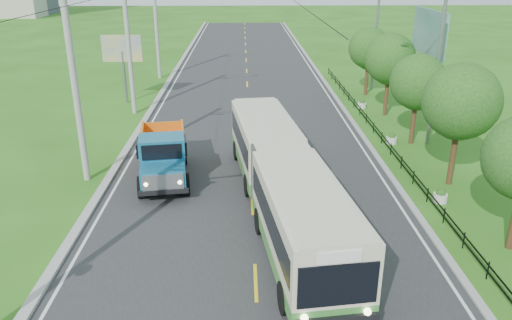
{
  "coord_description": "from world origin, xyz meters",
  "views": [
    {
      "loc": [
        -0.36,
        -14.33,
        10.2
      ],
      "look_at": [
        0.19,
        6.63,
        1.9
      ],
      "focal_mm": 35.0,
      "sensor_mm": 36.0,
      "label": 1
    }
  ],
  "objects_px": {
    "planter_near": "(440,196)",
    "planter_mid": "(391,139)",
    "tree_fifth": "(390,61)",
    "billboard_left": "(122,53)",
    "planter_far": "(362,104)",
    "bus": "(282,175)",
    "tree_back": "(369,50)",
    "pole_far": "(156,23)",
    "tree_fourth": "(418,84)",
    "streetlight_far": "(374,31)",
    "billboard_right": "(428,39)",
    "dump_truck": "(163,152)",
    "streetlight_mid": "(435,62)",
    "pole_mid": "(129,42)",
    "pole_near": "(75,80)",
    "tree_third": "(461,105)"
  },
  "relations": [
    {
      "from": "pole_mid",
      "to": "bus",
      "type": "relative_size",
      "value": 0.62
    },
    {
      "from": "pole_far",
      "to": "tree_back",
      "type": "distance_m",
      "value": 19.43
    },
    {
      "from": "tree_fifth",
      "to": "billboard_right",
      "type": "xyz_separation_m",
      "value": [
        2.44,
        -0.14,
        1.49
      ]
    },
    {
      "from": "tree_back",
      "to": "planter_far",
      "type": "relative_size",
      "value": 8.21
    },
    {
      "from": "tree_back",
      "to": "billboard_right",
      "type": "xyz_separation_m",
      "value": [
        2.44,
        -6.14,
        1.69
      ]
    },
    {
      "from": "tree_third",
      "to": "tree_back",
      "type": "relative_size",
      "value": 1.09
    },
    {
      "from": "streetlight_far",
      "to": "bus",
      "type": "relative_size",
      "value": 0.56
    },
    {
      "from": "pole_mid",
      "to": "dump_truck",
      "type": "relative_size",
      "value": 1.6
    },
    {
      "from": "tree_fourth",
      "to": "billboard_left",
      "type": "distance_m",
      "value": 21.72
    },
    {
      "from": "pole_near",
      "to": "streetlight_mid",
      "type": "distance_m",
      "value": 19.56
    },
    {
      "from": "planter_far",
      "to": "pole_far",
      "type": "bearing_deg",
      "value": 146.88
    },
    {
      "from": "tree_back",
      "to": "billboard_left",
      "type": "xyz_separation_m",
      "value": [
        -19.36,
        -2.14,
        0.21
      ]
    },
    {
      "from": "planter_near",
      "to": "billboard_right",
      "type": "distance_m",
      "value": 15.34
    },
    {
      "from": "tree_fifth",
      "to": "billboard_left",
      "type": "xyz_separation_m",
      "value": [
        -19.36,
        3.86,
        0.01
      ]
    },
    {
      "from": "streetlight_mid",
      "to": "dump_truck",
      "type": "xyz_separation_m",
      "value": [
        -15.03,
        -5.01,
        -3.48
      ]
    },
    {
      "from": "dump_truck",
      "to": "billboard_left",
      "type": "bearing_deg",
      "value": 100.84
    },
    {
      "from": "tree_fourth",
      "to": "planter_far",
      "type": "relative_size",
      "value": 8.06
    },
    {
      "from": "streetlight_mid",
      "to": "planter_far",
      "type": "xyz_separation_m",
      "value": [
        -2.04,
        8.0,
        -4.62
      ]
    },
    {
      "from": "pole_far",
      "to": "pole_mid",
      "type": "bearing_deg",
      "value": -90.0
    },
    {
      "from": "tree_fourth",
      "to": "billboard_right",
      "type": "relative_size",
      "value": 0.74
    },
    {
      "from": "pole_near",
      "to": "planter_far",
      "type": "bearing_deg",
      "value": 37.63
    },
    {
      "from": "pole_far",
      "to": "bus",
      "type": "bearing_deg",
      "value": -71.26
    },
    {
      "from": "tree_third",
      "to": "planter_far",
      "type": "xyz_separation_m",
      "value": [
        -1.26,
        13.86,
        -3.7
      ]
    },
    {
      "from": "planter_near",
      "to": "planter_far",
      "type": "distance_m",
      "value": 16.0
    },
    {
      "from": "tree_fourth",
      "to": "planter_near",
      "type": "xyz_separation_m",
      "value": [
        -1.26,
        -8.14,
        -3.3
      ]
    },
    {
      "from": "tree_back",
      "to": "billboard_right",
      "type": "height_order",
      "value": "billboard_right"
    },
    {
      "from": "planter_far",
      "to": "bus",
      "type": "distance_m",
      "value": 18.58
    },
    {
      "from": "tree_third",
      "to": "billboard_left",
      "type": "distance_m",
      "value": 25.02
    },
    {
      "from": "tree_fourth",
      "to": "dump_truck",
      "type": "relative_size",
      "value": 0.86
    },
    {
      "from": "tree_fifth",
      "to": "planter_near",
      "type": "xyz_separation_m",
      "value": [
        -1.26,
        -14.14,
        -3.57
      ]
    },
    {
      "from": "tree_third",
      "to": "streetlight_mid",
      "type": "distance_m",
      "value": 5.98
    },
    {
      "from": "pole_near",
      "to": "pole_mid",
      "type": "relative_size",
      "value": 1.0
    },
    {
      "from": "planter_near",
      "to": "planter_mid",
      "type": "distance_m",
      "value": 8.0
    },
    {
      "from": "pole_mid",
      "to": "billboard_left",
      "type": "height_order",
      "value": "pole_mid"
    },
    {
      "from": "pole_far",
      "to": "planter_near",
      "type": "xyz_separation_m",
      "value": [
        16.86,
        -27.0,
        -4.81
      ]
    },
    {
      "from": "streetlight_mid",
      "to": "bus",
      "type": "distance_m",
      "value": 13.37
    },
    {
      "from": "tree_back",
      "to": "streetlight_mid",
      "type": "xyz_separation_m",
      "value": [
        0.79,
        -12.14,
        1.25
      ]
    },
    {
      "from": "planter_near",
      "to": "planter_far",
      "type": "height_order",
      "value": "same"
    },
    {
      "from": "tree_fifth",
      "to": "planter_far",
      "type": "xyz_separation_m",
      "value": [
        -1.26,
        1.86,
        -3.57
      ]
    },
    {
      "from": "tree_fourth",
      "to": "bus",
      "type": "distance_m",
      "value": 12.68
    },
    {
      "from": "planter_far",
      "to": "pole_mid",
      "type": "bearing_deg",
      "value": -176.61
    },
    {
      "from": "pole_far",
      "to": "streetlight_far",
      "type": "bearing_deg",
      "value": -14.81
    },
    {
      "from": "bus",
      "to": "pole_near",
      "type": "bearing_deg",
      "value": 150.2
    },
    {
      "from": "tree_fourth",
      "to": "streetlight_far",
      "type": "height_order",
      "value": "streetlight_far"
    },
    {
      "from": "planter_mid",
      "to": "billboard_left",
      "type": "bearing_deg",
      "value": 151.08
    },
    {
      "from": "pole_far",
      "to": "tree_fifth",
      "type": "distance_m",
      "value": 22.25
    },
    {
      "from": "pole_far",
      "to": "planter_mid",
      "type": "height_order",
      "value": "pole_far"
    },
    {
      "from": "tree_back",
      "to": "planter_far",
      "type": "distance_m",
      "value": 5.48
    },
    {
      "from": "billboard_left",
      "to": "planter_mid",
      "type": "bearing_deg",
      "value": -28.92
    },
    {
      "from": "pole_far",
      "to": "planter_near",
      "type": "bearing_deg",
      "value": -58.01
    }
  ]
}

